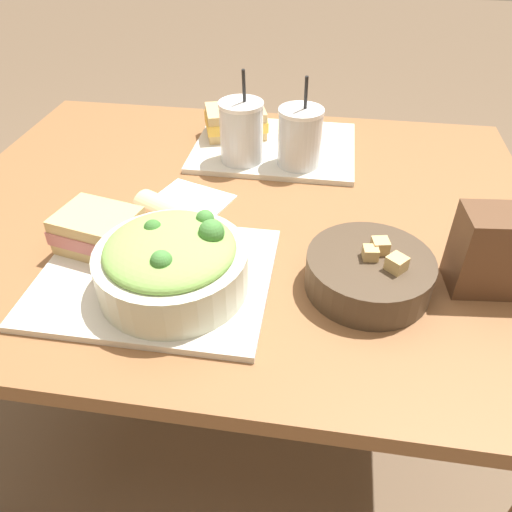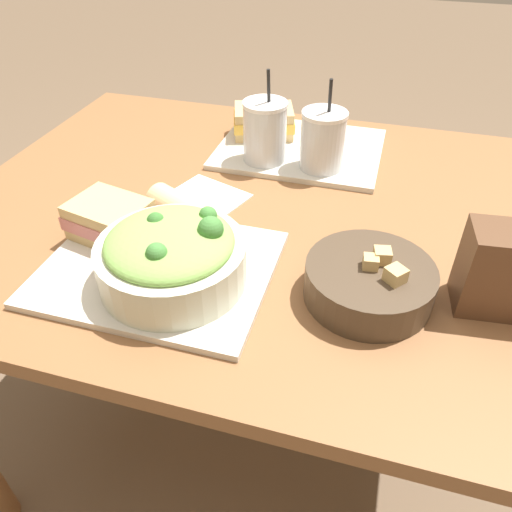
% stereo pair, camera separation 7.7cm
% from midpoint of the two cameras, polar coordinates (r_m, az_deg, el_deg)
% --- Properties ---
extents(ground_plane, '(12.00, 12.00, 0.00)m').
position_cam_midpoint_polar(ground_plane, '(1.51, -2.97, -18.91)').
color(ground_plane, brown).
extents(dining_table, '(1.16, 0.93, 0.75)m').
position_cam_midpoint_polar(dining_table, '(1.04, -4.11, 0.71)').
color(dining_table, brown).
rests_on(dining_table, ground_plane).
extents(tray_near, '(0.36, 0.29, 0.01)m').
position_cam_midpoint_polar(tray_near, '(0.82, -14.04, -2.38)').
color(tray_near, beige).
rests_on(tray_near, dining_table).
extents(tray_far, '(0.36, 0.29, 0.01)m').
position_cam_midpoint_polar(tray_far, '(1.18, 0.25, 12.30)').
color(tray_far, beige).
rests_on(tray_far, dining_table).
extents(salad_bowl, '(0.23, 0.23, 0.11)m').
position_cam_midpoint_polar(salad_bowl, '(0.75, -12.44, -0.77)').
color(salad_bowl, beige).
rests_on(salad_bowl, tray_near).
extents(soup_bowl, '(0.19, 0.19, 0.08)m').
position_cam_midpoint_polar(soup_bowl, '(0.78, 10.07, -1.89)').
color(soup_bowl, '#473828').
rests_on(soup_bowl, dining_table).
extents(sandwich_near, '(0.15, 0.13, 0.06)m').
position_cam_midpoint_polar(sandwich_near, '(0.88, -19.95, 2.69)').
color(sandwich_near, tan).
rests_on(sandwich_near, tray_near).
extents(baguette_near, '(0.18, 0.13, 0.06)m').
position_cam_midpoint_polar(baguette_near, '(0.88, -11.15, 3.95)').
color(baguette_near, '#DBBC84').
rests_on(baguette_near, tray_near).
extents(sandwich_far, '(0.17, 0.14, 0.06)m').
position_cam_midpoint_polar(sandwich_far, '(1.22, -4.20, 15.05)').
color(sandwich_far, tan).
rests_on(sandwich_far, tray_far).
extents(drink_cup_dark, '(0.09, 0.09, 0.20)m').
position_cam_midpoint_polar(drink_cup_dark, '(1.09, -3.75, 13.73)').
color(drink_cup_dark, silver).
rests_on(drink_cup_dark, tray_far).
extents(drink_cup_red, '(0.09, 0.09, 0.19)m').
position_cam_midpoint_polar(drink_cup_red, '(1.07, 2.94, 13.17)').
color(drink_cup_red, silver).
rests_on(drink_cup_red, tray_far).
extents(chip_bag, '(0.14, 0.09, 0.13)m').
position_cam_midpoint_polar(chip_bag, '(0.81, 23.66, 0.38)').
color(chip_bag, brown).
rests_on(chip_bag, dining_table).
extents(napkin_folded, '(0.17, 0.14, 0.00)m').
position_cam_midpoint_polar(napkin_folded, '(1.00, -9.41, 6.39)').
color(napkin_folded, white).
rests_on(napkin_folded, dining_table).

